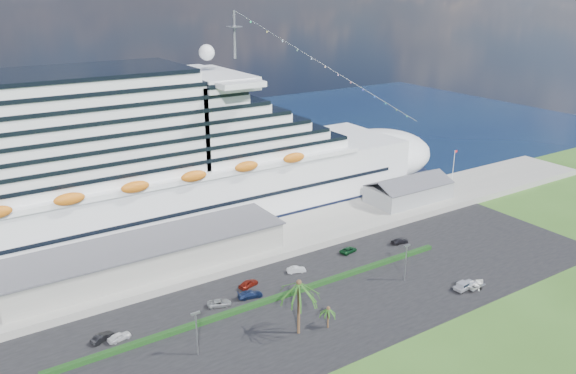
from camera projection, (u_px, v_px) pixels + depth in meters
ground at (355, 327)px, 103.76m from camera, size 420.00×420.00×0.00m
asphalt_lot at (321, 300)px, 112.46m from camera, size 140.00×38.00×0.12m
wharf at (250, 244)px, 135.17m from camera, size 240.00×20.00×1.80m
water at (131, 159)px, 206.81m from camera, size 420.00×160.00×0.02m
cruise_ship at (125, 171)px, 137.94m from camera, size 191.00×38.00×54.00m
terminal_building at (148, 254)px, 121.04m from camera, size 61.00×15.00×6.30m
port_shed at (409, 191)px, 160.54m from camera, size 24.00×12.31×7.37m
flagpole at (453, 168)px, 168.46m from camera, size 1.08×0.16×12.00m
hedge at (274, 299)px, 112.17m from camera, size 88.00×1.10×0.90m
lamp_post_left at (196, 328)px, 94.03m from camera, size 1.60×0.35×8.27m
lamp_post_right at (406, 258)px, 118.52m from camera, size 1.60×0.35×8.27m
palm_tall at (299, 289)px, 98.76m from camera, size 8.82×8.82×11.13m
palm_short at (328, 311)px, 102.22m from camera, size 3.53×3.53×4.56m
parked_car_0 at (119, 337)px, 99.45m from camera, size 4.41×2.40×1.42m
parked_car_1 at (102, 337)px, 99.26m from camera, size 4.52×3.13×1.41m
parked_car_2 at (219, 303)px, 110.18m from camera, size 5.14×3.57×1.31m
parked_car_3 at (250, 294)px, 113.19m from camera, size 5.43×3.03×1.49m
parked_car_4 at (248, 283)px, 117.26m from camera, size 4.91×3.08×1.56m
parked_car_5 at (296, 270)px, 123.27m from camera, size 4.41×2.77×1.37m
parked_car_6 at (348, 250)px, 132.61m from camera, size 4.97×3.00×1.29m
parked_car_7 at (400, 241)px, 137.31m from camera, size 4.70×2.32×1.31m
pickup_truck at (465, 285)px, 116.08m from camera, size 5.27×2.30×1.81m
boat_trailer at (476, 284)px, 116.42m from camera, size 5.98×4.23×1.67m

